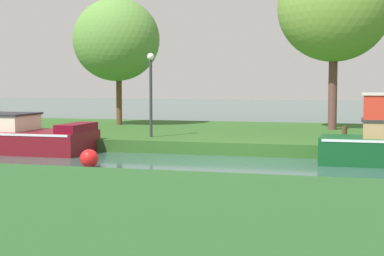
% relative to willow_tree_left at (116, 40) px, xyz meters
% --- Properties ---
extents(ground_plane, '(120.00, 120.00, 0.00)m').
position_rel_willow_tree_left_xyz_m(ground_plane, '(6.75, -8.22, -4.06)').
color(ground_plane, '#34574F').
extents(riverbank_far, '(72.00, 10.00, 0.40)m').
position_rel_willow_tree_left_xyz_m(riverbank_far, '(6.75, -1.22, -3.86)').
color(riverbank_far, '#2E5A22').
rests_on(riverbank_far, ground_plane).
extents(riverbank_near, '(72.00, 10.00, 0.40)m').
position_rel_willow_tree_left_xyz_m(riverbank_near, '(6.75, -17.22, -3.86)').
color(riverbank_near, '#265425').
rests_on(riverbank_near, ground_plane).
extents(willow_tree_left, '(3.77, 3.30, 5.44)m').
position_rel_willow_tree_left_xyz_m(willow_tree_left, '(0.00, 0.00, 0.00)').
color(willow_tree_left, brown).
rests_on(willow_tree_left, riverbank_far).
extents(willow_tree_centre, '(4.37, 3.48, 6.81)m').
position_rel_willow_tree_left_xyz_m(willow_tree_centre, '(9.09, -0.05, 1.05)').
color(willow_tree_centre, brown).
rests_on(willow_tree_centre, riverbank_far).
extents(lamp_post, '(0.24, 0.24, 2.84)m').
position_rel_willow_tree_left_xyz_m(lamp_post, '(3.31, -4.95, -1.87)').
color(lamp_post, '#333338').
rests_on(lamp_post, riverbank_far).
extents(mooring_post_near, '(0.16, 0.16, 0.54)m').
position_rel_willow_tree_left_xyz_m(mooring_post_near, '(9.71, -5.66, -3.39)').
color(mooring_post_near, '#503821').
rests_on(mooring_post_near, riverbank_far).
extents(channel_buoy, '(0.49, 0.49, 0.49)m').
position_rel_willow_tree_left_xyz_m(channel_buoy, '(3.25, -9.75, -3.82)').
color(channel_buoy, red).
rests_on(channel_buoy, ground_plane).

